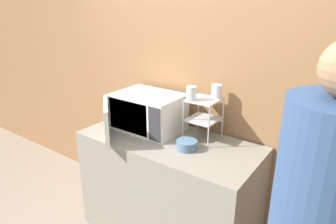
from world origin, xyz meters
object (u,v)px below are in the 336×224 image
Objects in this scene: glass_back_right at (216,91)px; microwave at (147,112)px; bowl at (187,145)px; glass_front_left at (191,93)px; dish_rack at (204,111)px.

microwave is at bearing -161.57° from glass_back_right.
bowl is (0.48, -0.12, -0.12)m from microwave.
glass_back_right is at bearing 18.43° from microwave.
glass_front_left and glass_back_right have the same top height.
bowl is at bearing -67.54° from glass_front_left.
glass_front_left is at bearing -132.10° from dish_rack.
glass_front_left is 0.20m from glass_back_right.
microwave is 0.50m from dish_rack.
microwave is at bearing -175.80° from glass_front_left.
glass_back_right reaches higher than bowl.
dish_rack is 3.09× the size of glass_front_left.
microwave is at bearing 165.77° from bowl.
glass_front_left is (0.41, 0.03, 0.23)m from microwave.
glass_front_left is 0.69× the size of bowl.
glass_back_right is (0.13, 0.15, 0.00)m from glass_front_left.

